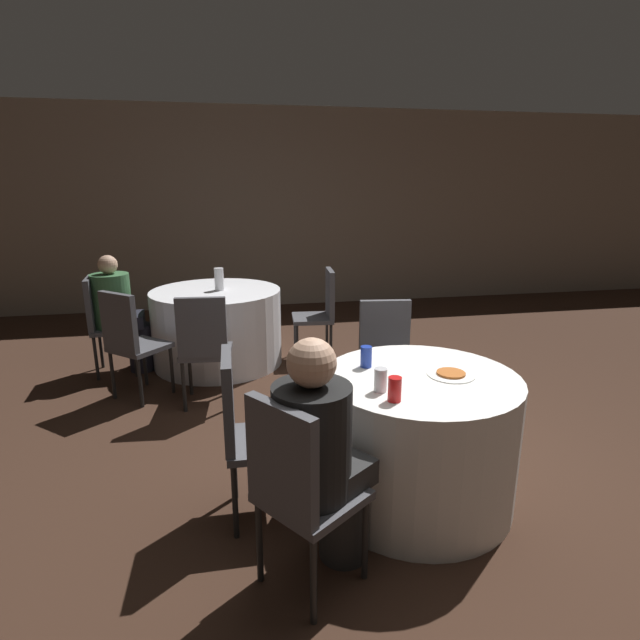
# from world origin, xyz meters

# --- Properties ---
(ground_plane) EXTENTS (16.00, 16.00, 0.00)m
(ground_plane) POSITION_xyz_m (0.00, 0.00, 0.00)
(ground_plane) COLOR #382319
(wall_back) EXTENTS (16.00, 0.06, 2.80)m
(wall_back) POSITION_xyz_m (0.00, 4.79, 1.40)
(wall_back) COLOR gray
(wall_back) RESTS_ON ground_plane
(table_near) EXTENTS (1.09, 1.09, 0.75)m
(table_near) POSITION_xyz_m (0.01, -0.15, 0.38)
(table_near) COLOR white
(table_near) RESTS_ON ground_plane
(table_far) EXTENTS (1.28, 1.28, 0.75)m
(table_far) POSITION_xyz_m (-1.12, 2.37, 0.38)
(table_far) COLOR silver
(table_far) RESTS_ON ground_plane
(chair_near_north) EXTENTS (0.45, 0.45, 0.94)m
(chair_near_north) POSITION_xyz_m (0.13, 0.80, 0.56)
(chair_near_north) COLOR #47474C
(chair_near_north) RESTS_ON ground_plane
(chair_near_southwest) EXTENTS (0.56, 0.56, 0.94)m
(chair_near_southwest) POSITION_xyz_m (-0.77, -0.71, 0.56)
(chair_near_southwest) COLOR #47474C
(chair_near_southwest) RESTS_ON ground_plane
(chair_near_west) EXTENTS (0.41, 0.41, 0.94)m
(chair_near_west) POSITION_xyz_m (-0.95, -0.13, 0.56)
(chair_near_west) COLOR #47474C
(chair_near_west) RESTS_ON ground_plane
(chair_far_south) EXTENTS (0.43, 0.44, 0.94)m
(chair_far_south) POSITION_xyz_m (-1.21, 1.32, 0.56)
(chair_far_south) COLOR #47474C
(chair_far_south) RESTS_ON ground_plane
(chair_far_east) EXTENTS (0.44, 0.43, 0.94)m
(chair_far_east) POSITION_xyz_m (-0.07, 2.29, 0.56)
(chair_far_east) COLOR #47474C
(chair_far_east) RESTS_ON ground_plane
(chair_far_southwest) EXTENTS (0.56, 0.56, 0.94)m
(chair_far_southwest) POSITION_xyz_m (-1.82, 1.58, 0.56)
(chair_far_southwest) COLOR #47474C
(chair_far_southwest) RESTS_ON ground_plane
(chair_far_west) EXTENTS (0.44, 0.44, 0.94)m
(chair_far_west) POSITION_xyz_m (-2.17, 2.28, 0.56)
(chair_far_west) COLOR #47474C
(chair_far_west) RESTS_ON ground_plane
(person_green_jacket) EXTENTS (0.51, 0.36, 1.14)m
(person_green_jacket) POSITION_xyz_m (-2.01, 2.29, 0.58)
(person_green_jacket) COLOR black
(person_green_jacket) RESTS_ON ground_plane
(person_black_shirt) EXTENTS (0.49, 0.46, 1.17)m
(person_black_shirt) POSITION_xyz_m (-0.63, -0.62, 0.60)
(person_black_shirt) COLOR #282828
(person_black_shirt) RESTS_ON ground_plane
(pizza_plate_near) EXTENTS (0.26, 0.26, 0.02)m
(pizza_plate_near) POSITION_xyz_m (0.17, -0.16, 0.76)
(pizza_plate_near) COLOR white
(pizza_plate_near) RESTS_ON table_near
(soda_can_red) EXTENTS (0.07, 0.07, 0.12)m
(soda_can_red) POSITION_xyz_m (-0.24, -0.42, 0.82)
(soda_can_red) COLOR red
(soda_can_red) RESTS_ON table_near
(soda_can_silver) EXTENTS (0.07, 0.07, 0.12)m
(soda_can_silver) POSITION_xyz_m (-0.27, -0.30, 0.82)
(soda_can_silver) COLOR silver
(soda_can_silver) RESTS_ON table_near
(soda_can_blue) EXTENTS (0.07, 0.07, 0.12)m
(soda_can_blue) POSITION_xyz_m (-0.25, 0.05, 0.82)
(soda_can_blue) COLOR #1E38A5
(soda_can_blue) RESTS_ON table_near
(bottle_far) EXTENTS (0.09, 0.09, 0.22)m
(bottle_far) POSITION_xyz_m (-1.08, 2.37, 0.86)
(bottle_far) COLOR white
(bottle_far) RESTS_ON table_far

